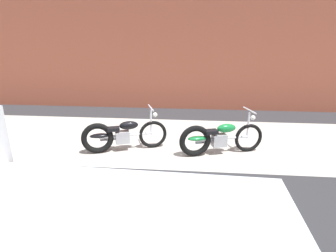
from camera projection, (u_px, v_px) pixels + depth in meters
name	position (u px, v px, depth m)	size (l,w,h in m)	color
ground_plane	(139.00, 169.00, 5.57)	(80.00, 80.00, 0.00)	#2D2D30
sidewalk_slab	(151.00, 138.00, 7.22)	(36.00, 3.50, 0.01)	#B2ADA3
brick_building_wall	(164.00, 26.00, 9.56)	(36.00, 0.50, 5.87)	brown
motorcycle_black	(119.00, 135.00, 6.33)	(1.92, 0.89, 1.03)	black
motorcycle_green	(216.00, 138.00, 6.14)	(1.95, 0.82, 1.03)	black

